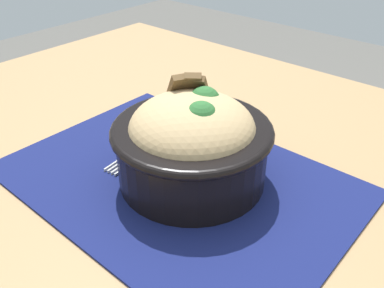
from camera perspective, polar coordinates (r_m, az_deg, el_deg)
table at (r=0.59m, az=-1.09°, el=-9.79°), size 1.07×0.84×0.75m
placemat at (r=0.52m, az=-2.01°, el=-4.90°), size 0.42×0.30×0.00m
bowl at (r=0.49m, az=0.03°, el=0.48°), size 0.19×0.19×0.13m
fork at (r=0.57m, az=-7.00°, el=-1.00°), size 0.03×0.14×0.00m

